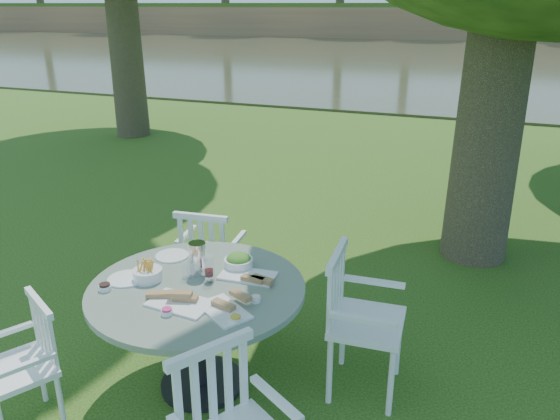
# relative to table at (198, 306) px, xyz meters

# --- Properties ---
(ground) EXTENTS (140.00, 140.00, 0.00)m
(ground) POSITION_rel_table_xyz_m (0.08, 1.05, -0.62)
(ground) COLOR #1E400D
(ground) RESTS_ON ground
(table) EXTENTS (1.38, 1.38, 0.77)m
(table) POSITION_rel_table_xyz_m (0.00, 0.00, 0.00)
(table) COLOR black
(table) RESTS_ON ground
(chair_ne) EXTENTS (0.50, 0.53, 0.98)m
(chair_ne) POSITION_rel_table_xyz_m (0.93, 0.37, -0.04)
(chair_ne) COLOR white
(chair_ne) RESTS_ON ground
(chair_nw) EXTENTS (0.50, 0.47, 0.90)m
(chair_nw) POSITION_rel_table_xyz_m (-0.43, 0.91, -0.09)
(chair_nw) COLOR white
(chair_nw) RESTS_ON ground
(chair_sw) EXTENTS (0.55, 0.54, 0.82)m
(chair_sw) POSITION_rel_table_xyz_m (-0.77, -0.67, -0.13)
(chair_sw) COLOR white
(chair_sw) RESTS_ON ground
(tableware) EXTENTS (1.09, 0.83, 0.23)m
(tableware) POSITION_rel_table_xyz_m (-0.05, 0.07, 0.19)
(tableware) COLOR white
(tableware) RESTS_ON table
(river) EXTENTS (100.00, 28.00, 0.12)m
(river) POSITION_rel_table_xyz_m (0.08, 24.05, -0.62)
(river) COLOR #373921
(river) RESTS_ON ground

